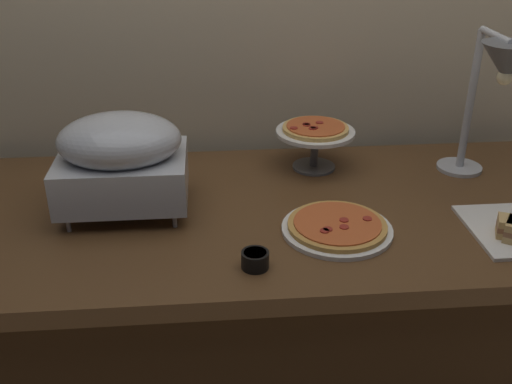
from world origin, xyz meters
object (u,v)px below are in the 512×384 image
Objects in this scene: chafing_dish at (121,158)px; pizza_plate_front at (337,227)px; heat_lamp at (499,76)px; pizza_plate_center at (315,134)px; sauce_cup_near at (255,259)px.

chafing_dish is 0.60m from pizza_plate_front.
heat_lamp reaches higher than pizza_plate_center.
pizza_plate_center is (0.01, 0.40, 0.10)m from pizza_plate_front.
pizza_plate_center reaches higher than pizza_plate_front.
sauce_cup_near is (-0.70, -0.35, -0.32)m from heat_lamp.
pizza_plate_center is at bearing 157.01° from heat_lamp.
pizza_plate_front is 1.17× the size of pizza_plate_center.
sauce_cup_near is at bearing -147.11° from pizza_plate_front.
pizza_plate_front is at bearing -156.16° from heat_lamp.
pizza_plate_front is at bearing -91.25° from pizza_plate_center.
chafing_dish is 1.19× the size of pizza_plate_front.
heat_lamp is 0.55m from pizza_plate_center.
sauce_cup_near is (-0.23, -0.15, 0.01)m from pizza_plate_front.
pizza_plate_center is at bearing 22.43° from chafing_dish.
chafing_dish is 1.39× the size of pizza_plate_center.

